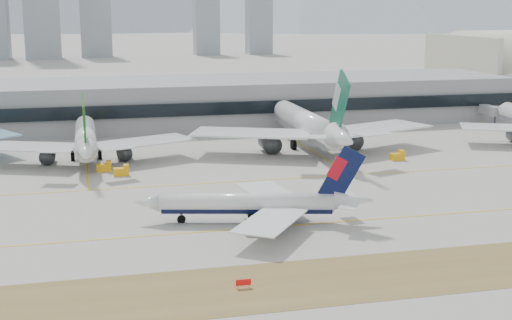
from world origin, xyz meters
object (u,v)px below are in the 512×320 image
object	(u,v)px
taxiing_airliner	(256,204)
widebody_cathay	(309,126)
widebody_eva	(86,140)
terminal	(197,102)

from	to	relation	value
taxiing_airliner	widebody_cathay	world-z (taller)	widebody_cathay
widebody_eva	widebody_cathay	world-z (taller)	widebody_cathay
widebody_cathay	terminal	world-z (taller)	widebody_cathay
widebody_eva	widebody_cathay	distance (m)	60.91
taxiing_airliner	widebody_cathay	bearing A→B (deg)	-101.95
widebody_eva	terminal	size ratio (longest dim) A/B	0.20
widebody_eva	terminal	world-z (taller)	widebody_eva
taxiing_airliner	terminal	size ratio (longest dim) A/B	0.16
widebody_cathay	terminal	xyz separation A→B (m)	(-23.37, 52.67, 0.91)
widebody_cathay	terminal	bearing A→B (deg)	24.64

